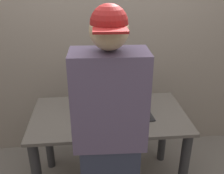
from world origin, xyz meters
The scene contains 7 objects.
desk centered at (0.00, 0.00, 0.60)m, with size 1.30×0.72×0.77m.
laptop centered at (0.19, 0.01, 0.83)m, with size 0.35×0.33×0.24m.
beer_bottle_dark centered at (-0.18, -0.03, 0.88)m, with size 0.06×0.06×0.29m.
beer_bottle_green centered at (-0.10, 0.10, 0.90)m, with size 0.06×0.06×0.31m.
beer_bottle_amber centered at (-0.25, 0.12, 0.89)m, with size 0.07×0.07×0.30m.
person_figure centered at (-0.04, -0.58, 0.88)m, with size 0.43×0.30×1.74m.
back_wall centered at (0.00, 0.69, 1.30)m, with size 6.00×0.10×2.60m, color gray.
Camera 1 is at (-0.15, -1.85, 1.88)m, focal length 40.75 mm.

